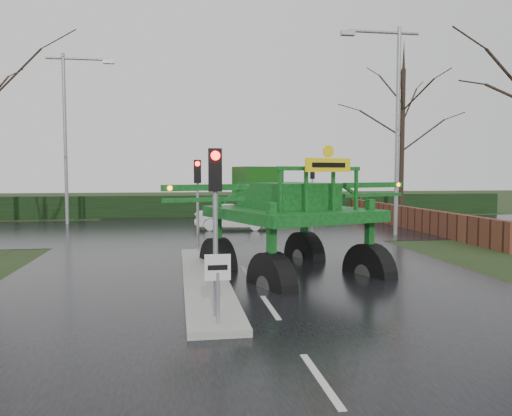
{
  "coord_description": "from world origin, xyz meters",
  "views": [
    {
      "loc": [
        -2.05,
        -10.87,
        3.04
      ],
      "look_at": [
        0.28,
        3.79,
        2.0
      ],
      "focal_mm": 35.0,
      "sensor_mm": 36.0,
      "label": 1
    }
  ],
  "objects": [
    {
      "name": "traffic_signal_near",
      "position": [
        -1.3,
        -1.01,
        2.59
      ],
      "size": [
        0.26,
        0.33,
        3.52
      ],
      "color": "gray",
      "rests_on": "ground"
    },
    {
      "name": "traffic_signal_mid",
      "position": [
        -1.3,
        7.49,
        2.59
      ],
      "size": [
        0.26,
        0.33,
        3.52
      ],
      "color": "gray",
      "rests_on": "ground"
    },
    {
      "name": "street_light_right",
      "position": [
        8.19,
        12.0,
        5.99
      ],
      "size": [
        3.85,
        0.3,
        10.0
      ],
      "color": "gray",
      "rests_on": "ground"
    },
    {
      "name": "crop_sprayer",
      "position": [
        0.33,
        2.21,
        2.25
      ],
      "size": [
        8.05,
        6.32,
        4.76
      ],
      "rotation": [
        0.0,
        0.0,
        0.35
      ],
      "color": "black",
      "rests_on": "ground"
    },
    {
      "name": "brick_wall",
      "position": [
        10.5,
        16.0,
        0.6
      ],
      "size": [
        0.4,
        20.0,
        1.2
      ],
      "primitive_type": "cube",
      "color": "#592D1E",
      "rests_on": "ground"
    },
    {
      "name": "tree_right_far",
      "position": [
        13.0,
        21.0,
        6.5
      ],
      "size": [
        7.0,
        7.0,
        12.05
      ],
      "color": "black",
      "rests_on": "ground"
    },
    {
      "name": "road_main",
      "position": [
        0.0,
        10.0,
        0.0
      ],
      "size": [
        14.0,
        80.0,
        0.02
      ],
      "primitive_type": "cube",
      "color": "black",
      "rests_on": "ground"
    },
    {
      "name": "ground",
      "position": [
        0.0,
        0.0,
        0.0
      ],
      "size": [
        140.0,
        140.0,
        0.0
      ],
      "primitive_type": "plane",
      "color": "black",
      "rests_on": "ground"
    },
    {
      "name": "keep_left_sign",
      "position": [
        -1.3,
        -1.5,
        1.06
      ],
      "size": [
        0.5,
        0.07,
        1.35
      ],
      "color": "gray",
      "rests_on": "ground"
    },
    {
      "name": "median_island",
      "position": [
        -1.3,
        3.0,
        0.09
      ],
      "size": [
        1.2,
        10.0,
        0.16
      ],
      "primitive_type": "cube",
      "color": "gray",
      "rests_on": "ground"
    },
    {
      "name": "street_light_left_far",
      "position": [
        -8.19,
        20.0,
        5.99
      ],
      "size": [
        3.85,
        0.3,
        10.0
      ],
      "color": "gray",
      "rests_on": "ground"
    },
    {
      "name": "traffic_signal_far",
      "position": [
        6.5,
        20.01,
        2.59
      ],
      "size": [
        0.26,
        0.33,
        3.52
      ],
      "rotation": [
        0.0,
        0.0,
        3.14
      ],
      "color": "gray",
      "rests_on": "ground"
    },
    {
      "name": "white_sedan",
      "position": [
        0.94,
        15.58,
        0.0
      ],
      "size": [
        4.22,
        2.03,
        1.33
      ],
      "primitive_type": "imported",
      "rotation": [
        0.0,
        0.0,
        1.41
      ],
      "color": "silver",
      "rests_on": "ground"
    },
    {
      "name": "road_cross",
      "position": [
        0.0,
        16.0,
        0.01
      ],
      "size": [
        80.0,
        12.0,
        0.02
      ],
      "primitive_type": "cube",
      "color": "black",
      "rests_on": "ground"
    },
    {
      "name": "hedge_row",
      "position": [
        0.0,
        24.0,
        0.75
      ],
      "size": [
        44.0,
        0.9,
        1.5
      ],
      "primitive_type": "cube",
      "color": "black",
      "rests_on": "ground"
    }
  ]
}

